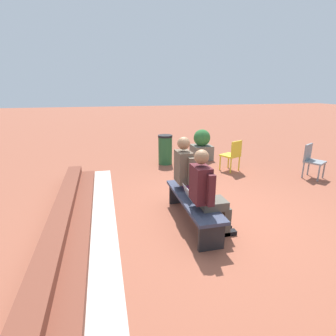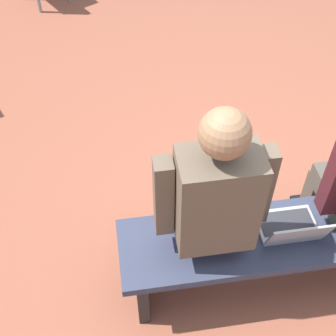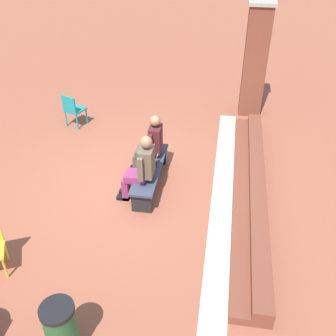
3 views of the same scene
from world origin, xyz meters
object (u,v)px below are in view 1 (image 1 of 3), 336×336
at_px(person_student, 207,191).
at_px(planter, 202,145).
at_px(bench, 193,203).
at_px(plastic_chair_near_bench_left, 233,154).
at_px(plastic_chair_far_left, 312,159).
at_px(person_adult, 189,173).
at_px(litter_bin, 165,150).
at_px(laptop, 192,195).

distance_m(person_student, planter, 4.56).
xyz_separation_m(bench, plastic_chair_near_bench_left, (2.45, -1.97, 0.13)).
height_order(bench, person_student, person_student).
relative_size(bench, plastic_chair_far_left, 2.14).
height_order(bench, person_adult, person_adult).
xyz_separation_m(person_student, litter_bin, (4.00, -0.32, -0.29)).
xyz_separation_m(plastic_chair_far_left, planter, (2.35, 2.00, -0.04)).
bearing_deg(person_student, litter_bin, -4.54).
distance_m(bench, person_student, 0.56).
height_order(laptop, plastic_chair_far_left, plastic_chair_far_left).
bearing_deg(person_adult, plastic_chair_near_bench_left, -43.10).
relative_size(bench, person_student, 1.34).
bearing_deg(litter_bin, planter, -77.50).
distance_m(plastic_chair_near_bench_left, litter_bin, 1.94).
relative_size(bench, laptop, 5.62).
bearing_deg(person_student, laptop, 11.11).
bearing_deg(litter_bin, bench, 173.86).
xyz_separation_m(plastic_chair_far_left, litter_bin, (2.08, 3.25, -0.05)).
height_order(planter, litter_bin, planter).
bearing_deg(bench, litter_bin, -6.14).
relative_size(bench, planter, 1.91).
relative_size(laptop, litter_bin, 0.37).
bearing_deg(person_adult, bench, 170.63).
xyz_separation_m(bench, person_student, (-0.42, -0.07, 0.36)).
bearing_deg(planter, litter_bin, 102.50).
bearing_deg(person_student, plastic_chair_far_left, -61.70).
bearing_deg(laptop, planter, -22.98).
distance_m(laptop, planter, 4.20).
xyz_separation_m(laptop, planter, (3.87, -1.64, -0.06)).
distance_m(person_student, plastic_chair_far_left, 4.05).
xyz_separation_m(person_student, person_adult, (0.84, -0.00, 0.01)).
bearing_deg(person_student, bench, 9.14).
relative_size(person_student, plastic_chair_far_left, 1.60).
bearing_deg(plastic_chair_far_left, bench, 112.42).
relative_size(bench, plastic_chair_near_bench_left, 2.14).
height_order(person_adult, laptop, person_adult).
bearing_deg(plastic_chair_far_left, person_student, 118.30).
xyz_separation_m(person_adult, laptop, (-0.44, 0.08, -0.23)).
relative_size(person_student, planter, 1.43).
relative_size(person_adult, planter, 1.47).
xyz_separation_m(person_adult, plastic_chair_far_left, (1.08, -3.56, -0.25)).
bearing_deg(bench, person_student, -170.86).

